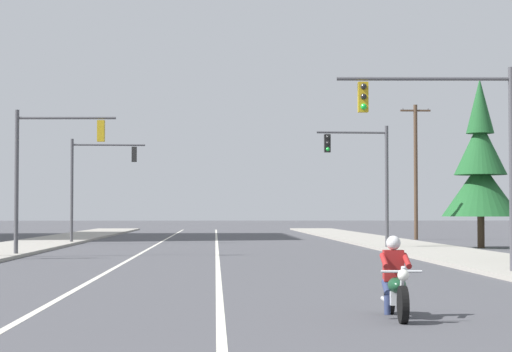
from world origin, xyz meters
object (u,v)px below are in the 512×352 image
object	(u,v)px
traffic_signal_near_right	(461,137)
traffic_signal_mid_left	(93,175)
utility_pole_right_far	(416,169)
conifer_tree_right_verge_far	(480,170)
traffic_signal_near_left	(45,160)
motorcycle_with_rider	(395,285)
traffic_signal_mid_right	(367,169)

from	to	relation	value
traffic_signal_near_right	traffic_signal_mid_left	xyz separation A→B (m)	(-14.51, 28.86, -0.06)
traffic_signal_near_right	traffic_signal_mid_left	bearing A→B (deg)	116.69
traffic_signal_near_right	traffic_signal_mid_left	world-z (taller)	same
utility_pole_right_far	conifer_tree_right_verge_far	xyz separation A→B (m)	(0.23, -15.13, -0.72)
traffic_signal_near_left	conifer_tree_right_verge_far	distance (m)	22.85
traffic_signal_near_right	motorcycle_with_rider	bearing A→B (deg)	-110.05
traffic_signal_mid_right	traffic_signal_mid_left	xyz separation A→B (m)	(-14.81, 9.42, 0.05)
motorcycle_with_rider	conifer_tree_right_verge_far	size ratio (longest dim) A/B	0.25
traffic_signal_mid_left	conifer_tree_right_verge_far	xyz separation A→B (m)	(21.09, -7.38, 0.01)
conifer_tree_right_verge_far	traffic_signal_mid_left	bearing A→B (deg)	160.73
traffic_signal_mid_left	utility_pole_right_far	xyz separation A→B (m)	(20.86, 7.75, 0.73)
conifer_tree_right_verge_far	traffic_signal_near_right	bearing A→B (deg)	-107.04
traffic_signal_near_right	conifer_tree_right_verge_far	xyz separation A→B (m)	(6.59, 21.49, -0.04)
traffic_signal_mid_left	traffic_signal_near_left	bearing A→B (deg)	-89.85
traffic_signal_mid_right	utility_pole_right_far	world-z (taller)	utility_pole_right_far
motorcycle_with_rider	traffic_signal_near_right	size ratio (longest dim) A/B	0.35
traffic_signal_mid_right	motorcycle_with_rider	bearing A→B (deg)	-98.15
motorcycle_with_rider	traffic_signal_mid_left	world-z (taller)	traffic_signal_mid_left
traffic_signal_mid_left	traffic_signal_near_right	bearing A→B (deg)	-63.31
traffic_signal_mid_left	utility_pole_right_far	distance (m)	22.27
motorcycle_with_rider	traffic_signal_mid_left	xyz separation A→B (m)	(-10.42, 40.06, 3.48)
traffic_signal_mid_left	utility_pole_right_far	size ratio (longest dim) A/B	0.67
traffic_signal_mid_right	utility_pole_right_far	xyz separation A→B (m)	(6.06, 17.17, 0.78)
conifer_tree_right_verge_far	traffic_signal_near_left	bearing A→B (deg)	-157.12
traffic_signal_near_left	traffic_signal_mid_right	world-z (taller)	same
traffic_signal_near_left	traffic_signal_mid_left	xyz separation A→B (m)	(-0.04, 16.26, 0.01)
traffic_signal_near_right	traffic_signal_near_left	world-z (taller)	same
motorcycle_with_rider	conifer_tree_right_verge_far	bearing A→B (deg)	71.92
traffic_signal_near_right	utility_pole_right_far	xyz separation A→B (m)	(6.36, 36.61, 0.68)
traffic_signal_mid_right	conifer_tree_right_verge_far	bearing A→B (deg)	18.02
traffic_signal_near_right	traffic_signal_near_left	bearing A→B (deg)	138.94
traffic_signal_mid_right	traffic_signal_near_right	bearing A→B (deg)	-90.88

